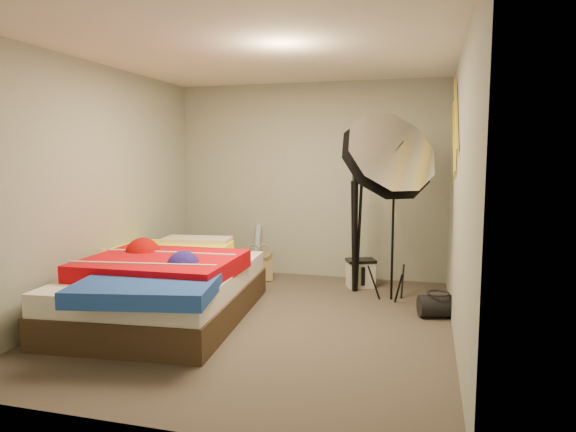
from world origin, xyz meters
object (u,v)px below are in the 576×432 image
(camera_case, at_px, (361,274))
(duffel_bag, at_px, (438,306))
(photo_umbrella, at_px, (386,159))
(camera_tripod, at_px, (356,222))
(wrapping_roll, at_px, (257,249))
(tote_bag, at_px, (259,267))
(bed, at_px, (165,285))

(camera_case, bearing_deg, duffel_bag, -70.45)
(camera_case, xyz_separation_m, photo_umbrella, (0.32, -0.66, 1.38))
(camera_tripod, bearing_deg, wrapping_roll, 158.12)
(duffel_bag, bearing_deg, tote_bag, 141.10)
(bed, relative_size, photo_umbrella, 1.16)
(camera_tripod, bearing_deg, camera_case, 80.31)
(camera_tripod, bearing_deg, tote_bag, 171.48)
(tote_bag, relative_size, camera_case, 1.12)
(tote_bag, bearing_deg, duffel_bag, -45.05)
(tote_bag, height_order, camera_tripod, camera_tripod)
(wrapping_roll, xyz_separation_m, photo_umbrella, (1.75, -1.00, 1.21))
(bed, distance_m, photo_umbrella, 2.56)
(wrapping_roll, bearing_deg, bed, -97.32)
(duffel_bag, distance_m, camera_tripod, 1.38)
(tote_bag, xyz_separation_m, bed, (-0.41, -1.65, 0.15))
(tote_bag, distance_m, duffel_bag, 2.36)
(tote_bag, bearing_deg, camera_tripod, -29.93)
(tote_bag, height_order, duffel_bag, tote_bag)
(tote_bag, relative_size, bed, 0.14)
(camera_case, height_order, photo_umbrella, photo_umbrella)
(camera_case, xyz_separation_m, bed, (-1.69, -1.67, 0.17))
(tote_bag, relative_size, duffel_bag, 0.96)
(camera_case, height_order, camera_tripod, camera_tripod)
(bed, bearing_deg, wrapping_roll, 82.68)
(duffel_bag, height_order, bed, bed)
(duffel_bag, xyz_separation_m, photo_umbrella, (-0.56, 0.32, 1.42))
(wrapping_roll, relative_size, camera_tripod, 0.46)
(bed, relative_size, camera_tripod, 1.74)
(tote_bag, relative_size, photo_umbrella, 0.16)
(photo_umbrella, bearing_deg, camera_case, 116.16)
(camera_tripod, bearing_deg, bed, -138.58)
(bed, bearing_deg, photo_umbrella, 26.83)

